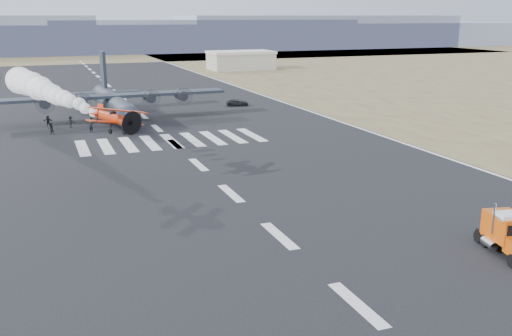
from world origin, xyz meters
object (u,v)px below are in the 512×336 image
semi_truck (510,234)px  crew_g (127,122)px  crew_a (91,126)px  crew_b (92,123)px  hangar_right (241,60)px  crew_d (132,118)px  aerobatic_biplane (115,118)px  crew_h (51,128)px  crew_c (70,122)px  crew_e (120,117)px  crew_f (48,121)px  transport_aircraft (114,103)px  support_vehicle (237,103)px

semi_truck → crew_g: size_ratio=4.68×
crew_g → crew_a: bearing=-141.9°
crew_a → crew_b: bearing=116.6°
hangar_right → semi_truck: 150.68m
hangar_right → crew_d: bearing=-120.1°
hangar_right → aerobatic_biplane: 132.00m
semi_truck → crew_b: bearing=124.1°
aerobatic_biplane → crew_b: 34.35m
crew_b → crew_h: crew_h is taller
crew_b → crew_c: bearing=68.8°
crew_a → crew_e: (5.20, 6.95, -0.03)m
semi_truck → crew_e: semi_truck is taller
crew_e → crew_f: crew_e is taller
hangar_right → crew_c: hangar_right is taller
transport_aircraft → crew_c: transport_aircraft is taller
crew_d → crew_f: crew_d is taller
crew_d → crew_e: 2.40m
support_vehicle → crew_a: crew_a is taller
semi_truck → transport_aircraft: 71.11m
transport_aircraft → crew_h: (-10.57, -9.82, -1.93)m
crew_g → semi_truck: bearing=-61.4°
transport_aircraft → crew_d: size_ratio=20.46×
crew_c → support_vehicle: bearing=-148.4°
aerobatic_biplane → transport_aircraft: size_ratio=0.18×
transport_aircraft → crew_g: 8.18m
crew_a → crew_f: 9.72m
semi_truck → support_vehicle: size_ratio=1.65×
crew_b → crew_h: size_ratio=0.96×
crew_a → crew_f: (-5.87, 7.75, -0.11)m
semi_truck → crew_c: size_ratio=3.87×
crew_b → crew_g: bearing=-103.8°
crew_g → crew_b: bearing=-179.4°
crew_d → support_vehicle: bearing=-121.1°
crew_a → crew_b: size_ratio=1.17×
crew_g → aerobatic_biplane: bearing=-88.5°
aerobatic_biplane → transport_aircraft: transport_aircraft is taller
aerobatic_biplane → crew_g: (5.84, 32.73, -6.34)m
aerobatic_biplane → crew_g: size_ratio=4.22×
crew_f → aerobatic_biplane: bearing=-62.7°
semi_truck → aerobatic_biplane: (-24.26, 27.82, 5.55)m
crew_b → crew_g: size_ratio=1.03×
crew_d → hangar_right: bearing=-88.7°
crew_g → crew_h: 11.58m
crew_h → crew_b: bearing=-179.1°
crew_a → crew_h: bearing=-155.8°
semi_truck → crew_b: 65.98m
crew_a → aerobatic_biplane: bearing=-56.5°
crew_b → crew_d: crew_d is taller
crew_c → crew_h: 5.02m
semi_truck → crew_e: (-18.97, 64.63, -0.66)m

